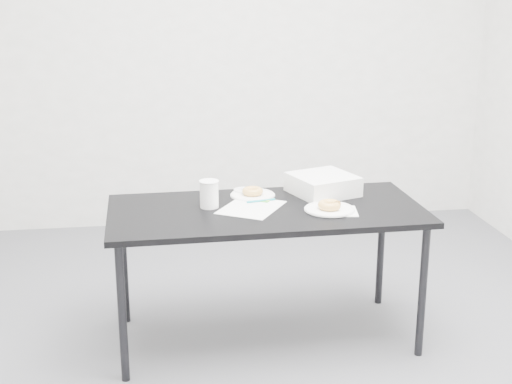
{
  "coord_description": "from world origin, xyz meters",
  "views": [
    {
      "loc": [
        -0.39,
        -2.98,
        1.69
      ],
      "look_at": [
        0.05,
        0.02,
        0.8
      ],
      "focal_mm": 50.0,
      "sensor_mm": 36.0,
      "label": 1
    }
  ],
  "objects": [
    {
      "name": "floor",
      "position": [
        0.0,
        0.0,
        0.0
      ],
      "size": [
        4.0,
        4.0,
        0.0
      ],
      "primitive_type": "plane",
      "color": "#535358",
      "rests_on": "ground"
    },
    {
      "name": "wall_back",
      "position": [
        0.0,
        2.0,
        1.35
      ],
      "size": [
        4.0,
        0.02,
        2.7
      ],
      "primitive_type": "cube",
      "color": "white",
      "rests_on": "floor"
    },
    {
      "name": "table",
      "position": [
        0.12,
        0.17,
        0.62
      ],
      "size": [
        1.49,
        0.72,
        0.67
      ],
      "rotation": [
        0.0,
        0.0,
        0.02
      ],
      "color": "black",
      "rests_on": "floor"
    },
    {
      "name": "scorecard",
      "position": [
        0.05,
        0.19,
        0.67
      ],
      "size": [
        0.37,
        0.39,
        0.0
      ],
      "primitive_type": "cube",
      "rotation": [
        0.0,
        0.0,
        -0.55
      ],
      "color": "white",
      "rests_on": "table"
    },
    {
      "name": "logo_patch",
      "position": [
        0.13,
        0.28,
        0.68
      ],
      "size": [
        0.07,
        0.07,
        0.0
      ],
      "primitive_type": "cube",
      "rotation": [
        0.0,
        0.0,
        -0.55
      ],
      "color": "green",
      "rests_on": "scorecard"
    },
    {
      "name": "pen",
      "position": [
        0.11,
        0.27,
        0.68
      ],
      "size": [
        0.14,
        0.04,
        0.01
      ],
      "primitive_type": "cylinder",
      "rotation": [
        0.0,
        1.57,
        0.2
      ],
      "color": "#0D8190",
      "rests_on": "scorecard"
    },
    {
      "name": "napkin",
      "position": [
        0.44,
        0.07,
        0.67
      ],
      "size": [
        0.19,
        0.19,
        0.0
      ],
      "primitive_type": "cube",
      "rotation": [
        0.0,
        0.0,
        -0.16
      ],
      "color": "white",
      "rests_on": "table"
    },
    {
      "name": "plate_near",
      "position": [
        0.4,
        0.09,
        0.68
      ],
      "size": [
        0.24,
        0.24,
        0.01
      ],
      "primitive_type": "cylinder",
      "color": "white",
      "rests_on": "napkin"
    },
    {
      "name": "donut_near",
      "position": [
        0.4,
        0.09,
        0.7
      ],
      "size": [
        0.14,
        0.14,
        0.04
      ],
      "primitive_type": "torus",
      "rotation": [
        0.0,
        0.0,
        -0.3
      ],
      "color": "gold",
      "rests_on": "plate_near"
    },
    {
      "name": "plate_far",
      "position": [
        0.08,
        0.38,
        0.67
      ],
      "size": [
        0.22,
        0.22,
        0.01
      ],
      "primitive_type": "cylinder",
      "color": "white",
      "rests_on": "table"
    },
    {
      "name": "donut_far",
      "position": [
        0.08,
        0.38,
        0.69
      ],
      "size": [
        0.13,
        0.13,
        0.03
      ],
      "primitive_type": "torus",
      "rotation": [
        0.0,
        0.0,
        0.36
      ],
      "color": "gold",
      "rests_on": "plate_far"
    },
    {
      "name": "coffee_cup",
      "position": [
        -0.15,
        0.22,
        0.74
      ],
      "size": [
        0.09,
        0.09,
        0.13
      ],
      "primitive_type": "cylinder",
      "color": "white",
      "rests_on": "table"
    },
    {
      "name": "cup_lid",
      "position": [
        0.05,
        0.45,
        0.68
      ],
      "size": [
        0.1,
        0.1,
        0.01
      ],
      "primitive_type": "cylinder",
      "color": "silver",
      "rests_on": "table"
    },
    {
      "name": "bakery_box",
      "position": [
        0.44,
        0.37,
        0.72
      ],
      "size": [
        0.37,
        0.37,
        0.1
      ],
      "primitive_type": "cube",
      "rotation": [
        0.0,
        0.0,
        0.34
      ],
      "color": "silver",
      "rests_on": "table"
    }
  ]
}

